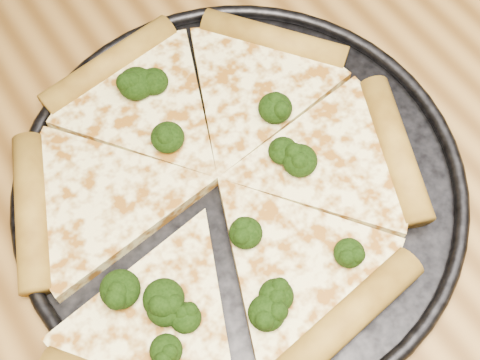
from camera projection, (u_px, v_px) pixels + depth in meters
dining_table at (266, 237)px, 0.66m from camera, size 1.20×0.90×0.75m
pizza_pan at (240, 184)px, 0.57m from camera, size 0.40×0.40×0.02m
pizza at (216, 184)px, 0.56m from camera, size 0.39×0.36×0.03m
broccoli_florets at (209, 212)px, 0.54m from camera, size 0.23×0.27×0.02m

